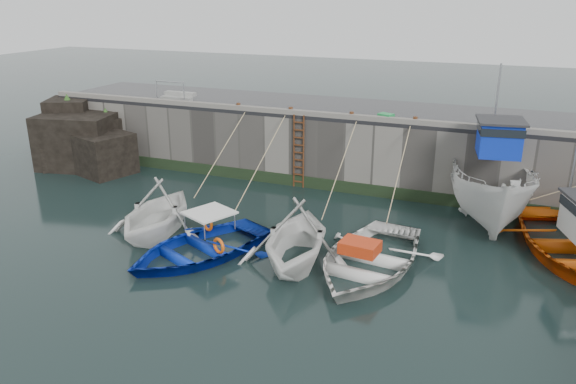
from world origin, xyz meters
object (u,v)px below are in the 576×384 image
at_px(ladder, 299,152).
at_px(boat_near_navy, 368,268).
at_px(bollard_e, 501,127).
at_px(boat_near_blacktrim, 296,263).
at_px(boat_near_blue, 199,255).
at_px(bollard_b, 291,110).
at_px(boat_far_white, 491,186).
at_px(fish_crate, 386,117).
at_px(bollard_d, 415,120).
at_px(boat_near_white, 158,234).
at_px(bollard_a, 238,106).
at_px(bollard_c, 352,115).

relative_size(ladder, boat_near_navy, 0.57).
bearing_deg(bollard_e, boat_near_blacktrim, -127.02).
xyz_separation_m(ladder, boat_near_blue, (-0.59, -7.56, -1.59)).
bearing_deg(boat_near_blue, bollard_b, 113.91).
distance_m(boat_near_navy, bollard_b, 9.14).
bearing_deg(boat_far_white, fish_crate, 156.63).
distance_m(boat_near_blue, bollard_d, 10.11).
relative_size(ladder, boat_near_white, 0.73).
xyz_separation_m(boat_near_navy, bollard_e, (3.25, 6.72, 3.30)).
relative_size(boat_near_white, bollard_a, 15.66).
height_order(bollard_b, bollard_e, same).
bearing_deg(boat_near_blue, fish_crate, 87.42).
distance_m(boat_far_white, bollard_a, 11.15).
relative_size(boat_near_navy, bollard_e, 20.08).
bearing_deg(bollard_d, boat_near_blue, -124.35).
relative_size(fish_crate, bollard_c, 2.07).
height_order(bollard_a, bollard_e, same).
bearing_deg(boat_far_white, bollard_c, 162.21).
bearing_deg(bollard_d, boat_near_navy, -90.43).
bearing_deg(bollard_a, boat_near_blue, -73.04).
distance_m(boat_near_navy, bollard_e, 8.16).
bearing_deg(boat_near_white, ladder, 59.74).
xyz_separation_m(bollard_c, bollard_e, (5.80, 0.00, 0.00)).
height_order(boat_near_blacktrim, bollard_e, bollard_e).
height_order(bollard_b, bollard_c, same).
bearing_deg(boat_near_blue, ladder, 110.10).
distance_m(boat_near_blue, bollard_b, 8.55).
xyz_separation_m(ladder, bollard_e, (8.00, 0.34, 1.71)).
bearing_deg(fish_crate, bollard_e, 20.08).
height_order(boat_far_white, bollard_e, boat_far_white).
xyz_separation_m(ladder, boat_near_blacktrim, (2.55, -6.89, -1.59)).
xyz_separation_m(boat_far_white, bollard_b, (-8.42, 0.88, 2.07)).
bearing_deg(bollard_e, boat_near_white, -147.18).
bearing_deg(bollard_c, boat_near_white, -125.66).
relative_size(boat_near_white, bollard_e, 15.66).
xyz_separation_m(boat_near_white, boat_near_blacktrim, (5.34, -0.27, 0.00)).
xyz_separation_m(boat_near_blacktrim, boat_near_navy, (2.20, 0.51, 0.00)).
relative_size(boat_far_white, bollard_b, 28.54).
bearing_deg(ladder, boat_near_navy, -53.34).
distance_m(ladder, bollard_e, 8.19).
bearing_deg(bollard_c, fish_crate, 9.48).
height_order(boat_near_blue, boat_near_blacktrim, boat_near_blacktrim).
distance_m(bollard_c, bollard_e, 5.80).
distance_m(boat_far_white, fish_crate, 4.93).
distance_m(boat_far_white, bollard_e, 2.25).
distance_m(ladder, bollard_a, 3.47).
relative_size(boat_near_blue, bollard_e, 18.27).
relative_size(boat_near_blue, boat_near_navy, 0.91).
relative_size(boat_near_navy, fish_crate, 9.69).
xyz_separation_m(boat_near_white, boat_near_navy, (7.54, 0.24, 0.00)).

